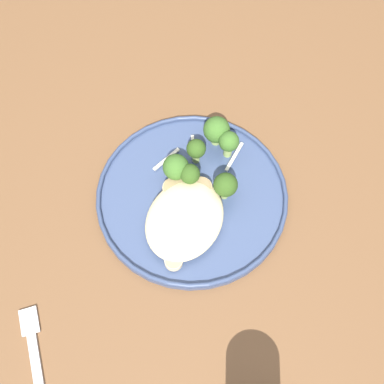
{
  "coord_description": "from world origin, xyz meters",
  "views": [
    {
      "loc": [
        0.31,
        0.17,
        1.39
      ],
      "look_at": [
        0.01,
        0.03,
        0.76
      ],
      "focal_mm": 44.36,
      "sensor_mm": 36.0,
      "label": 1
    }
  ],
  "objects_px": {
    "seared_scallop_tilted_round": "(191,202)",
    "dinner_plate": "(192,195)",
    "broccoli_floret_beside_noodles": "(190,175)",
    "broccoli_floret_small_sprig": "(225,185)",
    "dinner_fork": "(37,372)",
    "broccoli_floret_split_head": "(217,130)",
    "seared_scallop_on_noodles": "(190,225)",
    "seared_scallop_tiny_bay": "(199,191)",
    "broccoli_floret_left_leaning": "(229,142)",
    "seared_scallop_large_seared": "(163,232)",
    "broccoli_floret_near_rim": "(196,149)",
    "broccoli_floret_tall_stalk": "(173,166)",
    "seared_scallop_rear_pale": "(175,217)",
    "seared_scallop_center_golden": "(174,261)",
    "seared_scallop_right_edge": "(174,189)"
  },
  "relations": [
    {
      "from": "broccoli_floret_split_head",
      "to": "dinner_fork",
      "type": "bearing_deg",
      "value": -9.91
    },
    {
      "from": "seared_scallop_tiny_bay",
      "to": "seared_scallop_center_golden",
      "type": "bearing_deg",
      "value": 5.89
    },
    {
      "from": "seared_scallop_on_noodles",
      "to": "broccoli_floret_left_leaning",
      "type": "bearing_deg",
      "value": 179.36
    },
    {
      "from": "seared_scallop_tilted_round",
      "to": "dinner_plate",
      "type": "bearing_deg",
      "value": -158.34
    },
    {
      "from": "seared_scallop_rear_pale",
      "to": "broccoli_floret_split_head",
      "type": "xyz_separation_m",
      "value": [
        -0.15,
        -0.0,
        0.02
      ]
    },
    {
      "from": "broccoli_floret_beside_noodles",
      "to": "dinner_plate",
      "type": "bearing_deg",
      "value": 34.54
    },
    {
      "from": "seared_scallop_rear_pale",
      "to": "seared_scallop_right_edge",
      "type": "height_order",
      "value": "seared_scallop_right_edge"
    },
    {
      "from": "seared_scallop_large_seared",
      "to": "seared_scallop_on_noodles",
      "type": "distance_m",
      "value": 0.04
    },
    {
      "from": "seared_scallop_on_noodles",
      "to": "seared_scallop_tiny_bay",
      "type": "bearing_deg",
      "value": -170.31
    },
    {
      "from": "broccoli_floret_near_rim",
      "to": "seared_scallop_rear_pale",
      "type": "bearing_deg",
      "value": 7.78
    },
    {
      "from": "seared_scallop_center_golden",
      "to": "seared_scallop_on_noodles",
      "type": "relative_size",
      "value": 0.86
    },
    {
      "from": "seared_scallop_tiny_bay",
      "to": "seared_scallop_rear_pale",
      "type": "bearing_deg",
      "value": -15.6
    },
    {
      "from": "broccoli_floret_tall_stalk",
      "to": "dinner_fork",
      "type": "bearing_deg",
      "value": -6.74
    },
    {
      "from": "seared_scallop_rear_pale",
      "to": "broccoli_floret_near_rim",
      "type": "distance_m",
      "value": 0.11
    },
    {
      "from": "seared_scallop_large_seared",
      "to": "dinner_fork",
      "type": "relative_size",
      "value": 0.21
    },
    {
      "from": "broccoli_floret_beside_noodles",
      "to": "broccoli_floret_left_leaning",
      "type": "bearing_deg",
      "value": 157.72
    },
    {
      "from": "seared_scallop_tilted_round",
      "to": "seared_scallop_on_noodles",
      "type": "bearing_deg",
      "value": 20.29
    },
    {
      "from": "broccoli_floret_split_head",
      "to": "broccoli_floret_tall_stalk",
      "type": "height_order",
      "value": "broccoli_floret_split_head"
    },
    {
      "from": "seared_scallop_tiny_bay",
      "to": "seared_scallop_on_noodles",
      "type": "bearing_deg",
      "value": 9.69
    },
    {
      "from": "seared_scallop_center_golden",
      "to": "broccoli_floret_tall_stalk",
      "type": "distance_m",
      "value": 0.14
    },
    {
      "from": "broccoli_floret_near_rim",
      "to": "dinner_fork",
      "type": "bearing_deg",
      "value": -8.89
    },
    {
      "from": "seared_scallop_large_seared",
      "to": "dinner_plate",
      "type": "bearing_deg",
      "value": 171.92
    },
    {
      "from": "seared_scallop_tiny_bay",
      "to": "broccoli_floret_tall_stalk",
      "type": "xyz_separation_m",
      "value": [
        -0.01,
        -0.05,
        0.02
      ]
    },
    {
      "from": "seared_scallop_tilted_round",
      "to": "broccoli_floret_beside_noodles",
      "type": "bearing_deg",
      "value": -152.01
    },
    {
      "from": "seared_scallop_rear_pale",
      "to": "broccoli_floret_tall_stalk",
      "type": "xyz_separation_m",
      "value": [
        -0.07,
        -0.03,
        0.02
      ]
    },
    {
      "from": "seared_scallop_tilted_round",
      "to": "broccoli_floret_tall_stalk",
      "type": "distance_m",
      "value": 0.06
    },
    {
      "from": "seared_scallop_rear_pale",
      "to": "seared_scallop_large_seared",
      "type": "bearing_deg",
      "value": -11.85
    },
    {
      "from": "seared_scallop_tilted_round",
      "to": "broccoli_floret_beside_noodles",
      "type": "distance_m",
      "value": 0.04
    },
    {
      "from": "dinner_fork",
      "to": "seared_scallop_on_noodles",
      "type": "bearing_deg",
      "value": 159.55
    },
    {
      "from": "broccoli_floret_beside_noodles",
      "to": "seared_scallop_rear_pale",
      "type": "bearing_deg",
      "value": 4.41
    },
    {
      "from": "seared_scallop_right_edge",
      "to": "seared_scallop_on_noodles",
      "type": "xyz_separation_m",
      "value": [
        0.04,
        0.04,
        0.0
      ]
    },
    {
      "from": "dinner_fork",
      "to": "broccoli_floret_split_head",
      "type": "bearing_deg",
      "value": 170.09
    },
    {
      "from": "broccoli_floret_beside_noodles",
      "to": "broccoli_floret_small_sprig",
      "type": "relative_size",
      "value": 0.94
    },
    {
      "from": "dinner_plate",
      "to": "broccoli_floret_tall_stalk",
      "type": "bearing_deg",
      "value": -113.95
    },
    {
      "from": "seared_scallop_on_noodles",
      "to": "seared_scallop_large_seared",
      "type": "bearing_deg",
      "value": -50.82
    },
    {
      "from": "broccoli_floret_near_rim",
      "to": "seared_scallop_right_edge",
      "type": "bearing_deg",
      "value": -4.89
    },
    {
      "from": "broccoli_floret_split_head",
      "to": "broccoli_floret_small_sprig",
      "type": "xyz_separation_m",
      "value": [
        0.08,
        0.05,
        0.0
      ]
    },
    {
      "from": "seared_scallop_tiny_bay",
      "to": "broccoli_floret_beside_noodles",
      "type": "relative_size",
      "value": 0.7
    },
    {
      "from": "broccoli_floret_beside_noodles",
      "to": "seared_scallop_right_edge",
      "type": "bearing_deg",
      "value": -34.67
    },
    {
      "from": "seared_scallop_tilted_round",
      "to": "broccoli_floret_near_rim",
      "type": "bearing_deg",
      "value": -160.75
    },
    {
      "from": "seared_scallop_right_edge",
      "to": "seared_scallop_tiny_bay",
      "type": "height_order",
      "value": "same"
    },
    {
      "from": "seared_scallop_rear_pale",
      "to": "seared_scallop_center_golden",
      "type": "bearing_deg",
      "value": 23.55
    },
    {
      "from": "broccoli_floret_beside_noodles",
      "to": "seared_scallop_on_noodles",
      "type": "bearing_deg",
      "value": 24.06
    },
    {
      "from": "seared_scallop_center_golden",
      "to": "seared_scallop_on_noodles",
      "type": "xyz_separation_m",
      "value": [
        -0.06,
        -0.0,
        0.0
      ]
    },
    {
      "from": "broccoli_floret_near_rim",
      "to": "broccoli_floret_small_sprig",
      "type": "xyz_separation_m",
      "value": [
        0.04,
        0.06,
        0.0
      ]
    },
    {
      "from": "broccoli_floret_small_sprig",
      "to": "seared_scallop_tiny_bay",
      "type": "bearing_deg",
      "value": -68.03
    },
    {
      "from": "broccoli_floret_split_head",
      "to": "broccoli_floret_tall_stalk",
      "type": "xyz_separation_m",
      "value": [
        0.09,
        -0.03,
        -0.0
      ]
    },
    {
      "from": "seared_scallop_on_noodles",
      "to": "broccoli_floret_near_rim",
      "type": "relative_size",
      "value": 0.6
    },
    {
      "from": "broccoli_floret_left_leaning",
      "to": "seared_scallop_large_seared",
      "type": "bearing_deg",
      "value": -10.86
    },
    {
      "from": "seared_scallop_tiny_bay",
      "to": "broccoli_floret_left_leaning",
      "type": "bearing_deg",
      "value": 172.53
    }
  ]
}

